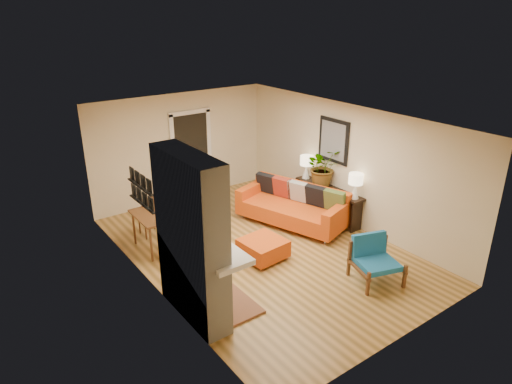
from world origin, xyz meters
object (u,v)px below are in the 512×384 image
sofa (294,205)px  blue_chair (374,257)px  lamp_far (306,164)px  ottoman (263,248)px  dining_table (158,220)px  lamp_near (356,183)px  console_table (328,194)px  houseplant (323,167)px

sofa → blue_chair: bearing=-97.9°
sofa → lamp_far: 1.13m
ottoman → dining_table: dining_table is taller
sofa → lamp_near: bearing=-52.3°
lamp_far → ottoman: bearing=-149.2°
ottoman → lamp_near: (2.26, -0.16, 0.84)m
blue_chair → lamp_near: size_ratio=1.74×
console_table → lamp_far: size_ratio=3.43×
lamp_near → houseplant: size_ratio=0.62×
lamp_near → dining_table: bearing=155.0°
dining_table → lamp_near: (3.65, -1.70, 0.47)m
sofa → houseplant: houseplant is taller
lamp_far → dining_table: bearing=176.9°
dining_table → houseplant: size_ratio=1.94×
console_table → houseplant: bearing=92.8°
ottoman → dining_table: bearing=132.0°
dining_table → lamp_near: lamp_near is taller
lamp_far → lamp_near: bearing=-90.0°
sofa → lamp_near: (0.77, -1.00, 0.66)m
dining_table → lamp_near: 4.05m
lamp_near → ottoman: bearing=176.0°
ottoman → sofa: bearing=29.7°
blue_chair → houseplant: houseplant is taller
sofa → blue_chair: (-0.35, -2.52, 0.02)m
console_table → lamp_near: bearing=-90.0°
lamp_near → houseplant: bearing=90.6°
lamp_far → houseplant: 0.56m
ottoman → lamp_far: bearing=30.8°
lamp_far → houseplant: (-0.01, -0.55, 0.09)m
lamp_near → lamp_far: same height
houseplant → dining_table: bearing=168.4°
dining_table → lamp_far: size_ratio=3.11×
sofa → ottoman: (-1.48, -0.84, -0.19)m
lamp_near → console_table: bearing=90.0°
ottoman → blue_chair: 2.03m
sofa → console_table: 0.83m
ottoman → lamp_far: (2.26, 1.34, 0.84)m
ottoman → lamp_far: lamp_far is taller
blue_chair → lamp_far: size_ratio=1.74×
ottoman → blue_chair: blue_chair is taller
dining_table → houseplant: bearing=-11.6°
ottoman → lamp_near: size_ratio=1.50×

